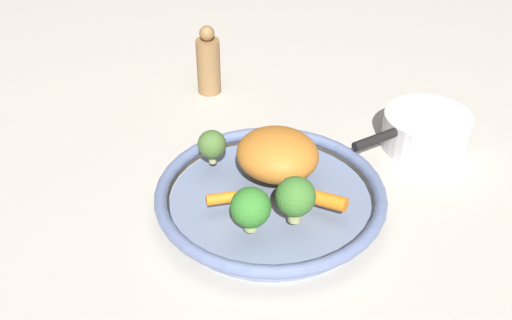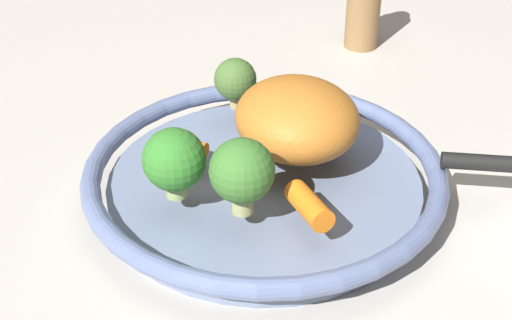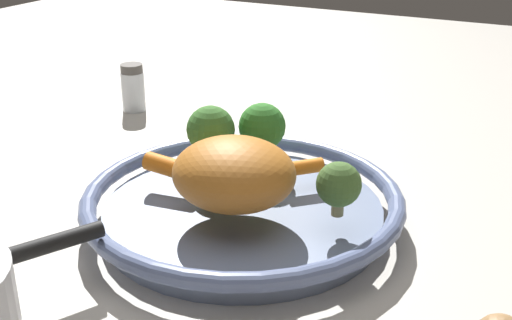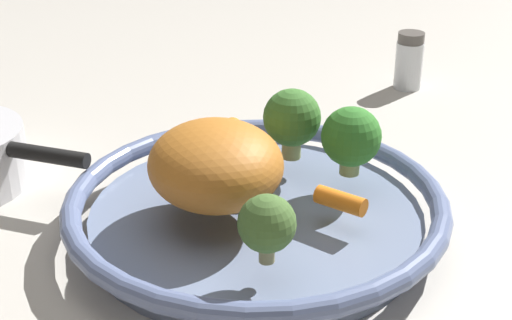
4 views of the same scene
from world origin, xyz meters
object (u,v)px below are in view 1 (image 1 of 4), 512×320
pepper_mill (208,63)px  broccoli_floret_large (251,208)px  saucepan (426,131)px  baby_carrot_near_rim (328,200)px  broccoli_floret_mid (212,145)px  baby_carrot_right (222,198)px  serving_bowl (270,198)px  roast_chicken_piece (278,154)px  broccoli_floret_small (295,197)px

pepper_mill → broccoli_floret_large: bearing=132.4°
broccoli_floret_large → saucepan: (-0.12, -0.39, -0.05)m
baby_carrot_near_rim → broccoli_floret_mid: broccoli_floret_mid is taller
baby_carrot_right → baby_carrot_near_rim: bearing=-151.1°
baby_carrot_right → broccoli_floret_mid: 0.11m
serving_bowl → roast_chicken_piece: size_ratio=2.75×
broccoli_floret_small → serving_bowl: bearing=-34.3°
broccoli_floret_small → saucepan: (-0.07, -0.34, -0.05)m
baby_carrot_right → broccoli_floret_large: 0.08m
broccoli_floret_mid → broccoli_floret_small: 0.19m
roast_chicken_piece → saucepan: bearing=-120.1°
roast_chicken_piece → saucepan: roast_chicken_piece is taller
broccoli_floret_large → serving_bowl: bearing=-75.8°
baby_carrot_right → broccoli_floret_large: bearing=158.7°
saucepan → pepper_mill: bearing=5.3°
broccoli_floret_small → saucepan: broccoli_floret_small is taller
serving_bowl → roast_chicken_piece: roast_chicken_piece is taller
roast_chicken_piece → broccoli_floret_large: (-0.03, 0.13, 0.00)m
baby_carrot_right → saucepan: bearing=-116.6°
roast_chicken_piece → broccoli_floret_mid: bearing=15.4°
baby_carrot_right → saucepan: 0.41m
serving_bowl → baby_carrot_right: bearing=58.1°
broccoli_floret_small → baby_carrot_right: bearing=11.6°
baby_carrot_near_rim → broccoli_floret_small: broccoli_floret_small is taller
serving_bowl → baby_carrot_near_rim: 0.10m
saucepan → broccoli_floret_small: bearing=77.9°
serving_bowl → broccoli_floret_small: (-0.07, 0.05, 0.06)m
baby_carrot_near_rim → broccoli_floret_mid: (0.21, -0.00, 0.02)m
serving_bowl → broccoli_floret_large: size_ratio=5.28×
roast_chicken_piece → broccoli_floret_mid: size_ratio=2.26×
broccoli_floret_large → saucepan: 0.41m
baby_carrot_near_rim → broccoli_floret_small: bearing=63.8°
saucepan → baby_carrot_right: bearing=63.4°
roast_chicken_piece → baby_carrot_right: 0.11m
roast_chicken_piece → baby_carrot_near_rim: size_ratio=2.22×
serving_bowl → saucepan: (-0.14, -0.30, 0.01)m
roast_chicken_piece → broccoli_floret_large: 0.14m
roast_chicken_piece → pepper_mill: 0.36m
broccoli_floret_small → saucepan: bearing=-102.1°
broccoli_floret_mid → broccoli_floret_large: bearing=143.2°
broccoli_floret_large → pepper_mill: (0.32, -0.35, -0.02)m
broccoli_floret_small → pepper_mill: 0.47m
roast_chicken_piece → saucepan: 0.30m
roast_chicken_piece → broccoli_floret_small: same height
roast_chicken_piece → broccoli_floret_large: bearing=104.6°
baby_carrot_near_rim → broccoli_floret_small: size_ratio=0.81×
serving_bowl → baby_carrot_near_rim: (-0.09, -0.01, 0.03)m
serving_bowl → broccoli_floret_large: broccoli_floret_large is taller
serving_bowl → broccoli_floret_mid: broccoli_floret_mid is taller
baby_carrot_right → baby_carrot_near_rim: (-0.13, -0.07, 0.00)m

